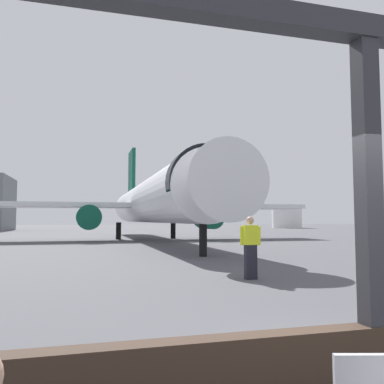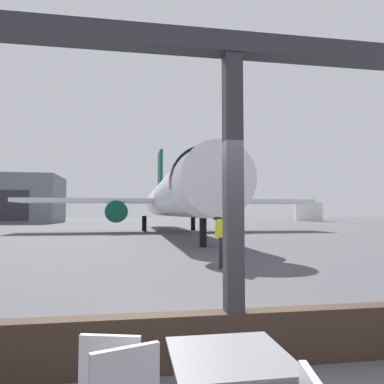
{
  "view_description": "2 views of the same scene",
  "coord_description": "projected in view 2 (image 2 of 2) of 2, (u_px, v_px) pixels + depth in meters",
  "views": [
    {
      "loc": [
        -2.78,
        -3.4,
        1.63
      ],
      "look_at": [
        1.87,
        13.85,
        2.92
      ],
      "focal_mm": 36.87,
      "sensor_mm": 36.0,
      "label": 1
    },
    {
      "loc": [
        -1.12,
        -3.9,
        1.68
      ],
      "look_at": [
        2.01,
        15.0,
        2.84
      ],
      "focal_mm": 33.38,
      "sensor_mm": 36.0,
      "label": 2
    }
  ],
  "objects": [
    {
      "name": "airplane",
      "position": [
        173.0,
        197.0,
        31.82
      ],
      "size": [
        27.63,
        35.01,
        9.86
      ],
      "color": "silver",
      "rests_on": "ground"
    },
    {
      "name": "fuel_storage_tank",
      "position": [
        309.0,
        212.0,
        81.8
      ],
      "size": [
        6.26,
        6.26,
        4.24
      ],
      "primitive_type": "cylinder",
      "color": "white",
      "rests_on": "ground"
    },
    {
      "name": "ground_plane",
      "position": [
        142.0,
        227.0,
        43.32
      ],
      "size": [
        220.0,
        220.0,
        0.0
      ],
      "primitive_type": "plane",
      "color": "#4C4C51"
    },
    {
      "name": "ground_crew_worker",
      "position": [
        224.0,
        239.0,
        11.0
      ],
      "size": [
        0.53,
        0.28,
        1.74
      ],
      "color": "black",
      "rests_on": "ground"
    },
    {
      "name": "window_frame",
      "position": [
        233.0,
        243.0,
        4.01
      ],
      "size": [
        8.99,
        0.24,
        3.76
      ],
      "color": "#38281E",
      "rests_on": "ground"
    }
  ]
}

